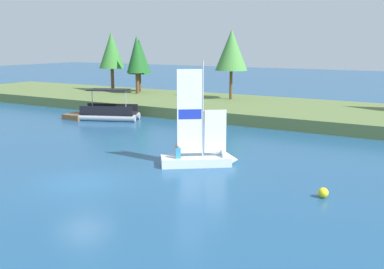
{
  "coord_description": "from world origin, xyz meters",
  "views": [
    {
      "loc": [
        15.38,
        -15.58,
        6.64
      ],
      "look_at": [
        1.49,
        7.75,
        1.2
      ],
      "focal_mm": 43.23,
      "sensor_mm": 36.0,
      "label": 1
    }
  ],
  "objects_px": {
    "shoreline_tree_centre": "(137,55)",
    "wooden_dock": "(91,114)",
    "shoreline_tree_midleft": "(139,57)",
    "channel_buoy": "(323,193)",
    "shoreline_tree_left": "(112,51)",
    "shoreline_tree_midright": "(231,50)",
    "sailboat": "(207,157)",
    "pontoon_boat": "(109,113)"
  },
  "relations": [
    {
      "from": "shoreline_tree_midright",
      "to": "shoreline_tree_centre",
      "type": "bearing_deg",
      "value": -177.12
    },
    {
      "from": "shoreline_tree_midleft",
      "to": "sailboat",
      "type": "height_order",
      "value": "shoreline_tree_midleft"
    },
    {
      "from": "sailboat",
      "to": "channel_buoy",
      "type": "distance_m",
      "value": 7.34
    },
    {
      "from": "sailboat",
      "to": "wooden_dock",
      "type": "bearing_deg",
      "value": 114.08
    },
    {
      "from": "shoreline_tree_left",
      "to": "sailboat",
      "type": "xyz_separation_m",
      "value": [
        23.93,
        -20.33,
        -5.25
      ]
    },
    {
      "from": "wooden_dock",
      "to": "pontoon_boat",
      "type": "xyz_separation_m",
      "value": [
        2.79,
        -0.76,
        0.41
      ]
    },
    {
      "from": "shoreline_tree_left",
      "to": "shoreline_tree_centre",
      "type": "distance_m",
      "value": 4.13
    },
    {
      "from": "wooden_dock",
      "to": "pontoon_boat",
      "type": "bearing_deg",
      "value": -15.17
    },
    {
      "from": "channel_buoy",
      "to": "pontoon_boat",
      "type": "bearing_deg",
      "value": 152.91
    },
    {
      "from": "shoreline_tree_midleft",
      "to": "channel_buoy",
      "type": "xyz_separation_m",
      "value": [
        27.81,
        -23.72,
        -4.79
      ]
    },
    {
      "from": "shoreline_tree_centre",
      "to": "shoreline_tree_midright",
      "type": "bearing_deg",
      "value": 2.88
    },
    {
      "from": "shoreline_tree_centre",
      "to": "pontoon_boat",
      "type": "relative_size",
      "value": 1.18
    },
    {
      "from": "sailboat",
      "to": "pontoon_boat",
      "type": "bearing_deg",
      "value": 111.78
    },
    {
      "from": "shoreline_tree_left",
      "to": "shoreline_tree_midright",
      "type": "bearing_deg",
      "value": 0.03
    },
    {
      "from": "shoreline_tree_midright",
      "to": "wooden_dock",
      "type": "height_order",
      "value": "shoreline_tree_midright"
    },
    {
      "from": "shoreline_tree_midleft",
      "to": "sailboat",
      "type": "relative_size",
      "value": 1.0
    },
    {
      "from": "channel_buoy",
      "to": "shoreline_tree_left",
      "type": "bearing_deg",
      "value": 143.9
    },
    {
      "from": "shoreline_tree_midleft",
      "to": "channel_buoy",
      "type": "relative_size",
      "value": 13.31
    },
    {
      "from": "shoreline_tree_midleft",
      "to": "channel_buoy",
      "type": "bearing_deg",
      "value": -40.47
    },
    {
      "from": "shoreline_tree_centre",
      "to": "pontoon_boat",
      "type": "bearing_deg",
      "value": -64.26
    },
    {
      "from": "shoreline_tree_left",
      "to": "shoreline_tree_midleft",
      "type": "relative_size",
      "value": 1.13
    },
    {
      "from": "shoreline_tree_midright",
      "to": "channel_buoy",
      "type": "distance_m",
      "value": 27.95
    },
    {
      "from": "shoreline_tree_midleft",
      "to": "shoreline_tree_centre",
      "type": "relative_size",
      "value": 0.95
    },
    {
      "from": "shoreline_tree_midleft",
      "to": "wooden_dock",
      "type": "relative_size",
      "value": 1.11
    },
    {
      "from": "shoreline_tree_centre",
      "to": "shoreline_tree_midleft",
      "type": "bearing_deg",
      "value": 119.01
    },
    {
      "from": "shoreline_tree_left",
      "to": "shoreline_tree_midleft",
      "type": "height_order",
      "value": "shoreline_tree_left"
    },
    {
      "from": "shoreline_tree_midleft",
      "to": "pontoon_boat",
      "type": "xyz_separation_m",
      "value": [
        6.25,
        -12.69,
        -4.38
      ]
    },
    {
      "from": "shoreline_tree_centre",
      "to": "sailboat",
      "type": "height_order",
      "value": "shoreline_tree_centre"
    },
    {
      "from": "sailboat",
      "to": "channel_buoy",
      "type": "xyz_separation_m",
      "value": [
        7.0,
        -2.22,
        -0.21
      ]
    },
    {
      "from": "wooden_dock",
      "to": "sailboat",
      "type": "relative_size",
      "value": 0.9
    },
    {
      "from": "shoreline_tree_centre",
      "to": "pontoon_boat",
      "type": "xyz_separation_m",
      "value": [
        5.29,
        -10.96,
        -4.64
      ]
    },
    {
      "from": "shoreline_tree_midleft",
      "to": "pontoon_boat",
      "type": "bearing_deg",
      "value": -63.8
    },
    {
      "from": "sailboat",
      "to": "shoreline_tree_left",
      "type": "bearing_deg",
      "value": 102.58
    },
    {
      "from": "shoreline_tree_left",
      "to": "channel_buoy",
      "type": "relative_size",
      "value": 15.0
    },
    {
      "from": "shoreline_tree_centre",
      "to": "shoreline_tree_midright",
      "type": "height_order",
      "value": "shoreline_tree_midright"
    },
    {
      "from": "shoreline_tree_centre",
      "to": "wooden_dock",
      "type": "bearing_deg",
      "value": -76.25
    },
    {
      "from": "shoreline_tree_left",
      "to": "sailboat",
      "type": "distance_m",
      "value": 31.83
    },
    {
      "from": "shoreline_tree_midleft",
      "to": "wooden_dock",
      "type": "height_order",
      "value": "shoreline_tree_midleft"
    },
    {
      "from": "shoreline_tree_midleft",
      "to": "sailboat",
      "type": "distance_m",
      "value": 30.27
    },
    {
      "from": "shoreline_tree_midleft",
      "to": "shoreline_tree_centre",
      "type": "bearing_deg",
      "value": -60.99
    },
    {
      "from": "sailboat",
      "to": "shoreline_tree_midleft",
      "type": "bearing_deg",
      "value": 97.0
    },
    {
      "from": "wooden_dock",
      "to": "sailboat",
      "type": "bearing_deg",
      "value": -28.85
    }
  ]
}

